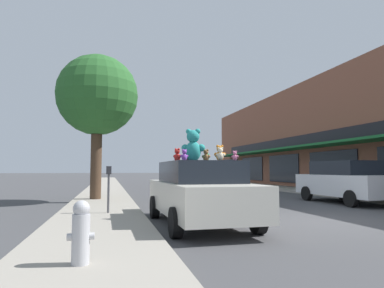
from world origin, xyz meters
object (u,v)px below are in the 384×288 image
at_px(teddy_bear_pink, 235,156).
at_px(teddy_bear_brown, 206,156).
at_px(teddy_bear_red, 177,155).
at_px(teddy_bear_cream, 220,154).
at_px(plush_art_car, 199,192).
at_px(teddy_bear_giant, 193,146).
at_px(parking_meter, 109,183).
at_px(teddy_bear_black, 188,156).
at_px(parked_car_far_center, 346,181).
at_px(fire_hydrant, 81,232).
at_px(teddy_bear_orange, 220,153).
at_px(teddy_bear_green, 207,157).
at_px(teddy_bear_purple, 184,155).
at_px(street_tree, 97,96).

height_order(teddy_bear_pink, teddy_bear_brown, teddy_bear_brown).
bearing_deg(teddy_bear_red, teddy_bear_cream, 158.32).
distance_m(plush_art_car, teddy_bear_giant, 1.13).
bearing_deg(parking_meter, teddy_bear_brown, -32.67).
relative_size(plush_art_car, teddy_bear_black, 13.24).
height_order(parked_car_far_center, parking_meter, parked_car_far_center).
distance_m(plush_art_car, teddy_bear_black, 1.24).
height_order(teddy_bear_giant, parked_car_far_center, teddy_bear_giant).
bearing_deg(fire_hydrant, teddy_bear_black, 61.04).
distance_m(teddy_bear_giant, teddy_bear_orange, 0.83).
bearing_deg(teddy_bear_green, teddy_bear_black, -59.03).
xyz_separation_m(teddy_bear_purple, street_tree, (-2.19, 6.69, 2.69)).
bearing_deg(teddy_bear_red, street_tree, -23.88).
height_order(teddy_bear_black, teddy_bear_red, teddy_bear_black).
distance_m(teddy_bear_orange, parked_car_far_center, 7.97).
relative_size(teddy_bear_giant, teddy_bear_purple, 2.92).
relative_size(plush_art_car, parking_meter, 3.63).
relative_size(teddy_bear_pink, parking_meter, 0.17).
bearing_deg(street_tree, teddy_bear_pink, -66.39).
distance_m(plush_art_car, teddy_bear_cream, 1.39).
distance_m(teddy_bear_giant, teddy_bear_pink, 1.31).
bearing_deg(teddy_bear_cream, street_tree, -47.12).
distance_m(street_tree, parking_meter, 5.81).
height_order(teddy_bear_giant, teddy_bear_cream, teddy_bear_giant).
distance_m(teddy_bear_brown, parking_meter, 2.88).
xyz_separation_m(teddy_bear_red, fire_hydrant, (-2.00, -3.91, -1.14)).
height_order(teddy_bear_cream, teddy_bear_brown, teddy_bear_brown).
height_order(teddy_bear_giant, teddy_bear_orange, teddy_bear_giant).
bearing_deg(fire_hydrant, teddy_bear_cream, 42.00).
bearing_deg(teddy_bear_cream, teddy_bear_pink, -135.59).
relative_size(teddy_bear_orange, teddy_bear_brown, 1.20).
xyz_separation_m(street_tree, parking_meter, (0.50, -4.70, -3.39)).
xyz_separation_m(teddy_bear_cream, teddy_bear_purple, (-0.62, 0.77, -0.00)).
height_order(teddy_bear_brown, street_tree, street_tree).
relative_size(teddy_bear_giant, teddy_bear_orange, 2.16).
bearing_deg(street_tree, fire_hydrant, -89.00).
relative_size(street_tree, parking_meter, 4.64).
relative_size(teddy_bear_red, parked_car_far_center, 0.08).
distance_m(teddy_bear_green, street_tree, 6.87).
xyz_separation_m(teddy_bear_pink, fire_hydrant, (-3.02, -2.53, -1.08)).
bearing_deg(fire_hydrant, teddy_bear_red, 62.87).
relative_size(street_tree, fire_hydrant, 7.45).
xyz_separation_m(teddy_bear_green, teddy_bear_cream, (-0.26, -1.93, 0.00)).
relative_size(plush_art_car, street_tree, 0.78).
distance_m(teddy_bear_black, teddy_bear_purple, 1.22).
xyz_separation_m(plush_art_car, teddy_bear_black, (-0.06, 0.86, 0.89)).
relative_size(teddy_bear_purple, parking_meter, 0.22).
relative_size(teddy_bear_green, teddy_bear_pink, 1.25).
distance_m(teddy_bear_black, parked_car_far_center, 7.73).
bearing_deg(teddy_bear_giant, teddy_bear_red, -20.65).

